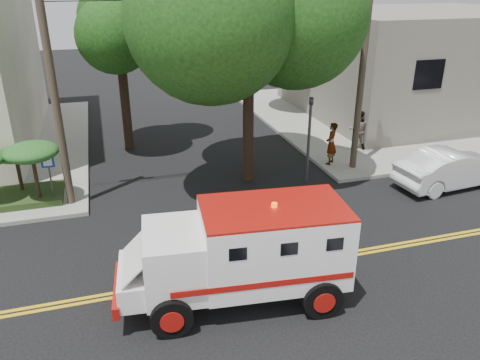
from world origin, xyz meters
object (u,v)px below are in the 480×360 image
object	(u,v)px
armored_truck	(244,250)
pedestrian_a	(331,143)
parked_sedan	(451,168)
pedestrian_b	(358,130)

from	to	relation	value
armored_truck	pedestrian_a	bearing A→B (deg)	56.60
parked_sedan	pedestrian_a	bearing A→B (deg)	42.24
armored_truck	pedestrian_a	world-z (taller)	armored_truck
parked_sedan	pedestrian_b	world-z (taller)	pedestrian_b
parked_sedan	pedestrian_a	world-z (taller)	pedestrian_a
armored_truck	parked_sedan	world-z (taller)	armored_truck
parked_sedan	pedestrian_b	xyz separation A→B (m)	(-1.48, 4.87, 0.31)
parked_sedan	pedestrian_b	bearing A→B (deg)	11.40
parked_sedan	armored_truck	bearing A→B (deg)	108.79
pedestrian_a	pedestrian_b	xyz separation A→B (m)	(2.21, 1.51, -0.01)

